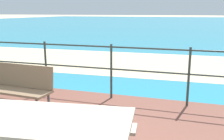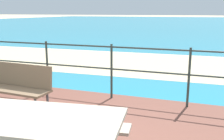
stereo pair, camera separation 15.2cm
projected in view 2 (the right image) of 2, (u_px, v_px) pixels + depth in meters
sea_water at (193, 23)px, 39.88m from camera, size 90.00×90.00×0.01m
beach_strip at (150, 63)px, 8.96m from camera, size 54.10×5.74×0.01m
picnic_table at (29, 135)px, 2.38m from camera, size 1.91×1.72×0.79m
park_bench at (6, 82)px, 4.42m from camera, size 1.78×0.52×0.85m
railing_fence at (112, 64)px, 5.08m from camera, size 5.94×0.04×1.09m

